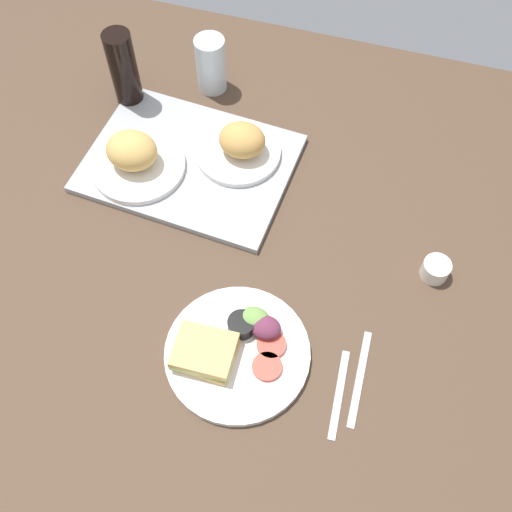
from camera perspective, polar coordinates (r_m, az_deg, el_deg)
The scene contains 10 objects.
ground_plane at distance 125.03cm, azimuth -1.27°, elevation -2.18°, with size 190.00×150.00×3.00cm, color #4C3828.
serving_tray at distance 139.63cm, azimuth -6.24°, elevation 8.60°, with size 45.00×33.00×1.60cm, color #9EA0A3.
bread_plate_near at distance 137.14cm, azimuth -11.27°, elevation 9.06°, with size 20.74×20.74×9.12cm.
bread_plate_far at distance 137.09cm, azimuth -1.47°, elevation 10.29°, with size 19.08×19.08×8.47cm.
plate_with_salad at distance 115.20cm, azimuth -2.01°, elevation -8.62°, with size 27.35×27.35×5.40cm.
drinking_glass at distance 151.76cm, azimuth -4.23°, elevation 17.41°, with size 7.14×7.14×13.97cm, color silver.
soda_bottle at distance 148.75cm, azimuth -12.23°, elevation 16.60°, with size 6.40×6.40×19.82cm, color black.
espresso_cup at distance 127.30cm, azimuth 16.42°, elevation -1.20°, with size 5.60×5.60×4.00cm, color silver.
fork at distance 114.80cm, azimuth 7.76°, elevation -12.63°, with size 17.00×1.40×0.50cm, color #B7B7BC.
knife at distance 116.32cm, azimuth 9.66°, elevation -11.17°, with size 19.00×1.40×0.50cm, color #B7B7BC.
Camera 1 is at (19.42, -55.68, 108.75)cm, focal length 42.85 mm.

